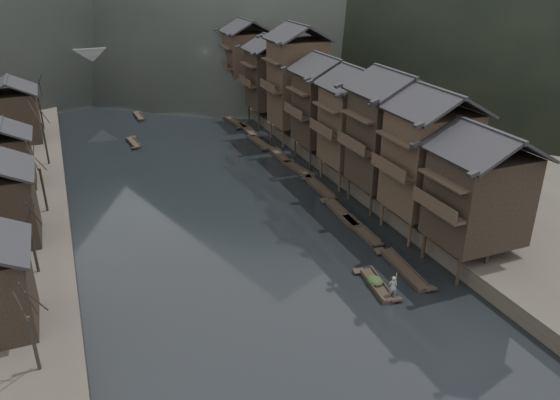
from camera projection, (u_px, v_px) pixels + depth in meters
water at (253, 258)px, 49.14m from camera, size 300.00×300.00×0.00m
right_bank at (367, 107)px, 94.49m from camera, size 40.00×200.00×1.80m
stilt_houses at (330, 94)px, 68.13m from camera, size 9.00×67.60×16.73m
left_houses at (3, 158)px, 56.83m from camera, size 8.10×53.20×8.73m
bare_trees at (38, 144)px, 59.19m from camera, size 3.80×59.29×7.60m
moored_sampans at (284, 163)px, 71.12m from camera, size 2.92×63.06×0.47m
midriver_boats at (136, 128)px, 85.02m from camera, size 4.31×19.59×0.44m
stone_bridge at (132, 64)px, 107.89m from camera, size 40.00×6.00×9.00m
hero_sampan at (377, 285)px, 44.83m from camera, size 1.82×5.52×0.44m
cargo_heap at (375, 277)px, 44.78m from camera, size 1.20×1.57×0.72m
boatman at (393, 284)px, 42.84m from camera, size 0.78×0.64×1.86m
bamboo_pole at (398, 254)px, 41.81m from camera, size 1.40×1.97×3.48m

